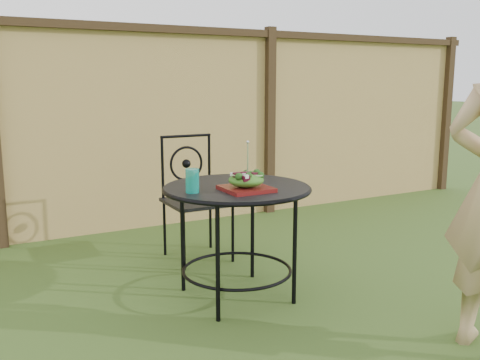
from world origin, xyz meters
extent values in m
plane|color=#2B4817|center=(0.00, 0.00, 0.00)|extent=(60.00, 60.00, 0.00)
cube|color=#DABA6B|center=(0.00, 2.20, 0.90)|extent=(8.00, 0.05, 1.80)
cube|color=black|center=(0.00, 2.15, 1.83)|extent=(8.00, 0.07, 0.07)
cube|color=black|center=(1.30, 2.15, 0.95)|extent=(0.09, 0.09, 1.90)
cube|color=black|center=(3.90, 2.15, 0.95)|extent=(0.09, 0.09, 1.90)
cylinder|color=black|center=(-0.07, 0.29, 0.71)|extent=(0.90, 0.90, 0.02)
torus|color=black|center=(-0.07, 0.29, 0.71)|extent=(0.92, 0.92, 0.02)
torus|color=black|center=(-0.07, 0.29, 0.18)|extent=(0.70, 0.70, 0.02)
cylinder|color=black|center=(0.19, 0.55, 0.35)|extent=(0.03, 0.03, 0.71)
cylinder|color=black|center=(-0.33, 0.55, 0.35)|extent=(0.03, 0.03, 0.71)
cylinder|color=black|center=(-0.33, 0.03, 0.35)|extent=(0.03, 0.03, 0.71)
cylinder|color=black|center=(0.19, 0.03, 0.35)|extent=(0.03, 0.03, 0.71)
cube|color=black|center=(0.02, 1.11, 0.45)|extent=(0.46, 0.46, 0.03)
cylinder|color=black|center=(0.02, 1.32, 0.94)|extent=(0.42, 0.02, 0.02)
torus|color=black|center=(0.02, 1.32, 0.72)|extent=(0.28, 0.02, 0.28)
cylinder|color=black|center=(-0.18, 0.91, 0.22)|extent=(0.02, 0.02, 0.44)
cylinder|color=black|center=(0.22, 0.91, 0.22)|extent=(0.02, 0.02, 0.44)
cylinder|color=black|center=(-0.18, 1.31, 0.22)|extent=(0.02, 0.02, 0.44)
cylinder|color=black|center=(0.22, 1.31, 0.22)|extent=(0.02, 0.02, 0.44)
cylinder|color=black|center=(-0.18, 1.32, 0.70)|extent=(0.02, 0.02, 0.50)
cylinder|color=black|center=(0.22, 1.32, 0.70)|extent=(0.02, 0.02, 0.50)
cube|color=#4C0A11|center=(-0.09, 0.14, 0.74)|extent=(0.27, 0.27, 0.02)
ellipsoid|color=#235614|center=(-0.09, 0.14, 0.79)|extent=(0.21, 0.21, 0.08)
cylinder|color=silver|center=(-0.08, 0.14, 0.92)|extent=(0.01, 0.01, 0.18)
cylinder|color=#0C9480|center=(-0.39, 0.24, 0.79)|extent=(0.08, 0.08, 0.14)
camera|label=1|loc=(-1.59, -2.57, 1.36)|focal=40.00mm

